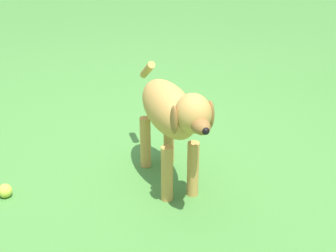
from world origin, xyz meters
TOP-DOWN VIEW (x-y plane):
  - ground at (0.00, 0.00)m, footprint 14.00×14.00m
  - dog at (-0.19, -0.25)m, footprint 0.66×0.59m
  - tennis_ball_0 at (-0.58, 0.43)m, footprint 0.07×0.07m
  - tennis_ball_1 at (0.81, -0.05)m, footprint 0.07×0.07m

SIDE VIEW (x-z plane):
  - ground at x=0.00m, z-range 0.00..0.00m
  - tennis_ball_0 at x=-0.58m, z-range 0.00..0.07m
  - tennis_ball_1 at x=0.81m, z-range 0.00..0.07m
  - dog at x=-0.19m, z-range 0.09..0.66m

